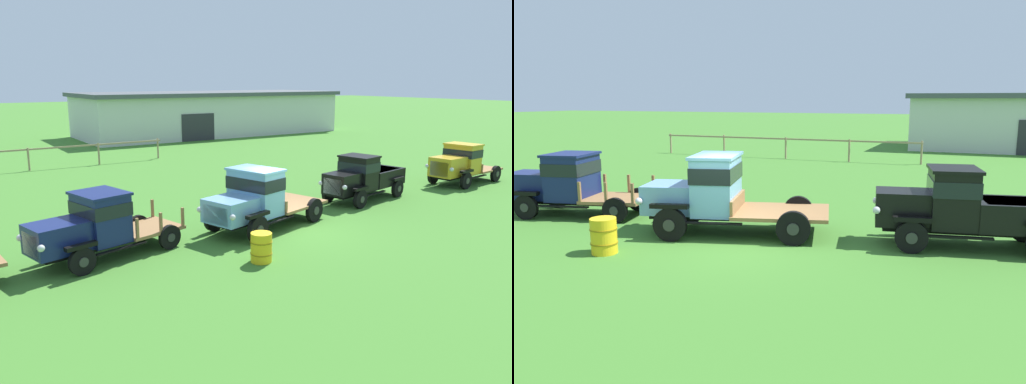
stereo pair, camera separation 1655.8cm
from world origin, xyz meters
TOP-DOWN VIEW (x-y plane):
  - ground_plane at (0.00, 0.00)m, footprint 240.00×240.00m
  - paddock_fence at (-5.64, 18.57)m, footprint 17.32×0.50m
  - vintage_truck_second_in_line at (-6.63, 0.98)m, footprint 5.03×2.77m
  - vintage_truck_midrow_center at (-0.99, 0.83)m, footprint 5.58×3.37m
  - vintage_truck_far_side at (5.69, 2.03)m, footprint 4.98×2.57m
  - oil_drum_beside_row at (-2.59, -1.96)m, footprint 0.67×0.67m

SIDE VIEW (x-z plane):
  - ground_plane at x=0.00m, z-range 0.00..0.00m
  - oil_drum_beside_row at x=-2.59m, z-range 0.00..0.89m
  - paddock_fence at x=-5.64m, z-range 0.33..1.72m
  - vintage_truck_far_side at x=5.69m, z-range 0.02..2.09m
  - vintage_truck_second_in_line at x=-6.63m, z-range 0.06..2.12m
  - vintage_truck_midrow_center at x=-0.99m, z-range 0.03..2.29m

